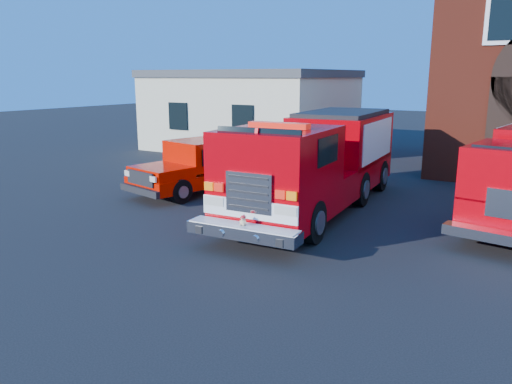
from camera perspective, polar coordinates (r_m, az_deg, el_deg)
The scene contains 4 objects.
ground at distance 13.35m, azimuth 2.70°, elevation -4.44°, with size 100.00×100.00×0.00m, color black.
side_building at distance 28.56m, azimuth -0.48°, elevation 9.45°, with size 10.20×8.20×4.35m.
fire_engine at distance 15.35m, azimuth 7.11°, elevation 3.54°, with size 3.25×9.56×2.90m.
pickup_truck at distance 17.95m, azimuth -5.84°, elevation 2.91°, with size 3.13×5.90×1.84m.
Camera 1 is at (6.12, -11.17, 4.02)m, focal length 35.00 mm.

